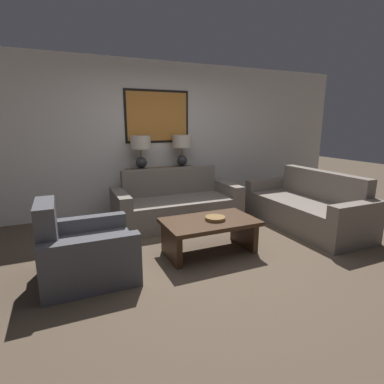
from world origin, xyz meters
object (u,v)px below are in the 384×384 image
object	(u,v)px
armchair_near_back_wall	(84,252)
table_lamp_left	(141,147)
decorative_bowl	(215,218)
coffee_table	(210,229)
couch_by_side	(306,208)
console_table	(163,190)
couch_by_back_wall	(176,205)
table_lamp_right	(182,146)

from	to	relation	value
armchair_near_back_wall	table_lamp_left	bearing A→B (deg)	59.97
decorative_bowl	coffee_table	bearing A→B (deg)	158.94
couch_by_side	coffee_table	size ratio (longest dim) A/B	1.73
console_table	decorative_bowl	xyz separation A→B (m)	(0.02, -1.96, 0.05)
couch_by_back_wall	console_table	bearing A→B (deg)	90.00
table_lamp_left	couch_by_back_wall	size ratio (longest dim) A/B	0.29
decorative_bowl	armchair_near_back_wall	distance (m)	1.55
couch_by_side	table_lamp_right	bearing A→B (deg)	130.52
table_lamp_right	couch_by_back_wall	distance (m)	1.19
table_lamp_right	couch_by_side	world-z (taller)	table_lamp_right
console_table	table_lamp_right	size ratio (longest dim) A/B	2.20
table_lamp_right	armchair_near_back_wall	world-z (taller)	table_lamp_right
coffee_table	decorative_bowl	world-z (taller)	decorative_bowl
table_lamp_right	couch_by_side	xyz separation A→B (m)	(1.42, -1.67, -0.90)
console_table	coffee_table	world-z (taller)	console_table
table_lamp_left	coffee_table	xyz separation A→B (m)	(0.34, -1.94, -0.88)
coffee_table	decorative_bowl	size ratio (longest dim) A/B	4.57
table_lamp_right	coffee_table	size ratio (longest dim) A/B	0.51
armchair_near_back_wall	console_table	bearing A→B (deg)	52.35
console_table	couch_by_side	bearing A→B (deg)	-42.74
table_lamp_left	decorative_bowl	world-z (taller)	table_lamp_left
console_table	armchair_near_back_wall	xyz separation A→B (m)	(-1.51, -1.96, -0.13)
console_table	armchair_near_back_wall	size ratio (longest dim) A/B	1.38
console_table	table_lamp_left	bearing A→B (deg)	180.00
table_lamp_left	couch_by_back_wall	bearing A→B (deg)	-61.15
table_lamp_left	coffee_table	size ratio (longest dim) A/B	0.51
coffee_table	armchair_near_back_wall	xyz separation A→B (m)	(-1.47, -0.02, -0.04)
decorative_bowl	armchair_near_back_wall	bearing A→B (deg)	179.94
table_lamp_left	couch_by_side	world-z (taller)	table_lamp_left
console_table	decorative_bowl	bearing A→B (deg)	-89.29
table_lamp_left	coffee_table	world-z (taller)	table_lamp_left
couch_by_back_wall	decorative_bowl	size ratio (longest dim) A/B	7.89
table_lamp_right	decorative_bowl	xyz separation A→B (m)	(-0.35, -1.96, -0.74)
table_lamp_right	decorative_bowl	distance (m)	2.13
table_lamp_right	armchair_near_back_wall	size ratio (longest dim) A/B	0.63
coffee_table	decorative_bowl	distance (m)	0.15
console_table	table_lamp_left	world-z (taller)	table_lamp_left
decorative_bowl	table_lamp_left	bearing A→B (deg)	101.62
table_lamp_right	table_lamp_left	bearing A→B (deg)	180.00
couch_by_back_wall	table_lamp_left	bearing A→B (deg)	118.85
console_table	coffee_table	xyz separation A→B (m)	(-0.04, -1.94, -0.09)
console_table	table_lamp_right	world-z (taller)	table_lamp_right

